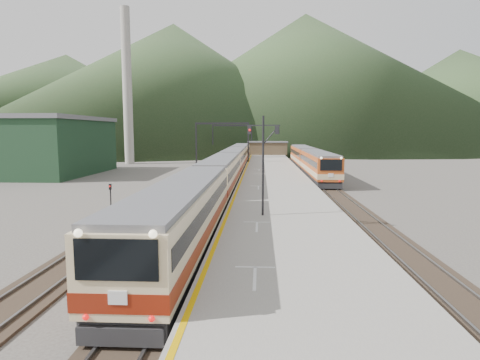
# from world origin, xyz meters

# --- Properties ---
(ground) EXTENTS (400.00, 400.00, 0.00)m
(ground) POSITION_xyz_m (0.00, 0.00, 0.00)
(ground) COLOR #47423D
(ground) RESTS_ON ground
(track_main) EXTENTS (2.60, 200.00, 0.23)m
(track_main) POSITION_xyz_m (0.00, 40.00, 0.07)
(track_main) COLOR black
(track_main) RESTS_ON ground
(track_far) EXTENTS (2.60, 200.00, 0.23)m
(track_far) POSITION_xyz_m (-5.00, 40.00, 0.07)
(track_far) COLOR black
(track_far) RESTS_ON ground
(track_second) EXTENTS (2.60, 200.00, 0.23)m
(track_second) POSITION_xyz_m (11.50, 40.00, 0.07)
(track_second) COLOR black
(track_second) RESTS_ON ground
(platform) EXTENTS (8.00, 100.00, 1.00)m
(platform) POSITION_xyz_m (5.60, 38.00, 0.50)
(platform) COLOR gray
(platform) RESTS_ON ground
(gantry_near) EXTENTS (9.55, 0.25, 8.00)m
(gantry_near) POSITION_xyz_m (-2.85, 55.00, 5.59)
(gantry_near) COLOR black
(gantry_near) RESTS_ON ground
(gantry_far) EXTENTS (9.55, 0.25, 8.00)m
(gantry_far) POSITION_xyz_m (-2.85, 80.00, 5.59)
(gantry_far) COLOR black
(gantry_far) RESTS_ON ground
(warehouse) EXTENTS (14.50, 20.50, 8.60)m
(warehouse) POSITION_xyz_m (-28.00, 42.00, 4.32)
(warehouse) COLOR black
(warehouse) RESTS_ON ground
(smokestack) EXTENTS (1.80, 1.80, 30.00)m
(smokestack) POSITION_xyz_m (-22.00, 62.00, 15.00)
(smokestack) COLOR #9E998E
(smokestack) RESTS_ON ground
(station_shed) EXTENTS (9.40, 4.40, 3.10)m
(station_shed) POSITION_xyz_m (5.60, 78.00, 2.57)
(station_shed) COLOR #4E3E2B
(station_shed) RESTS_ON platform
(hill_a) EXTENTS (180.00, 180.00, 60.00)m
(hill_a) POSITION_xyz_m (-40.00, 190.00, 30.00)
(hill_a) COLOR #223F1D
(hill_a) RESTS_ON ground
(hill_b) EXTENTS (220.00, 220.00, 75.00)m
(hill_b) POSITION_xyz_m (30.00, 230.00, 37.50)
(hill_b) COLOR #223F1D
(hill_b) RESTS_ON ground
(hill_c) EXTENTS (160.00, 160.00, 50.00)m
(hill_c) POSITION_xyz_m (110.00, 210.00, 25.00)
(hill_c) COLOR #223F1D
(hill_c) RESTS_ON ground
(hill_d) EXTENTS (200.00, 200.00, 55.00)m
(hill_d) POSITION_xyz_m (-120.00, 240.00, 27.50)
(hill_d) COLOR #223F1D
(hill_d) RESTS_ON ground
(main_train) EXTENTS (2.90, 79.59, 3.54)m
(main_train) POSITION_xyz_m (0.00, 34.17, 2.00)
(main_train) COLOR #D3BB8C
(main_train) RESTS_ON track_main
(second_train) EXTENTS (2.82, 38.47, 3.45)m
(second_train) POSITION_xyz_m (11.50, 45.96, 1.95)
(second_train) COLOR #BA4D1C
(second_train) RESTS_ON track_second
(signal_mast) EXTENTS (2.12, 0.78, 6.36)m
(signal_mast) POSITION_xyz_m (4.15, 9.27, 4.90)
(signal_mast) COLOR black
(signal_mast) RESTS_ON platform
(short_signal_a) EXTENTS (0.26, 0.22, 2.27)m
(short_signal_a) POSITION_xyz_m (-3.28, 9.48, 1.46)
(short_signal_a) COLOR black
(short_signal_a) RESTS_ON ground
(short_signal_b) EXTENTS (0.22, 0.16, 2.27)m
(short_signal_b) POSITION_xyz_m (-2.87, 30.73, 1.46)
(short_signal_b) COLOR black
(short_signal_b) RESTS_ON ground
(short_signal_c) EXTENTS (0.26, 0.23, 2.27)m
(short_signal_c) POSITION_xyz_m (-7.82, 14.41, 1.46)
(short_signal_c) COLOR black
(short_signal_c) RESTS_ON ground
(worker) EXTENTS (0.64, 0.53, 1.50)m
(worker) POSITION_xyz_m (-5.71, 9.81, 0.75)
(worker) COLOR #21272E
(worker) RESTS_ON ground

